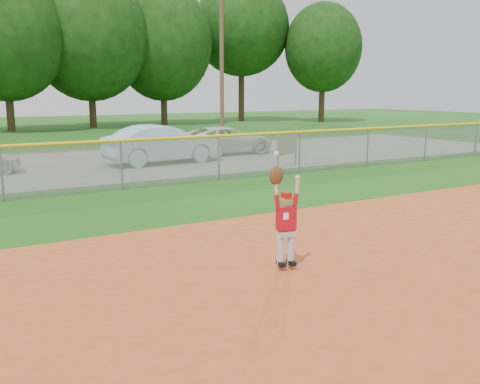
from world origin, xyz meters
name	(u,v)px	position (x,y,z in m)	size (l,w,h in m)	color
ground	(343,298)	(0.00, 0.00, 0.00)	(120.00, 120.00, 0.00)	#1B5112
parking_strip	(74,166)	(0.00, 16.00, 0.01)	(44.00, 10.00, 0.03)	gray
car_blue	(163,144)	(3.33, 14.86, 0.81)	(1.66, 4.75, 1.57)	#97C8E2
car_white_b	(226,140)	(7.16, 16.45, 0.67)	(2.13, 4.63, 1.29)	silver
sponsor_sign	(287,144)	(7.07, 11.35, 0.91)	(1.43, 0.69, 1.38)	gray
outfield_fence	(121,161)	(0.00, 10.00, 0.88)	(40.06, 0.10, 1.55)	gray
power_lines	(60,55)	(1.00, 22.00, 4.68)	(19.40, 0.24, 9.00)	#4C3823
tree_line	(8,27)	(0.96, 37.90, 7.53)	(62.37, 13.00, 14.43)	#422D1C
ballplayer	(285,217)	(-0.04, 1.43, 0.93)	(0.56, 0.29, 1.92)	silver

